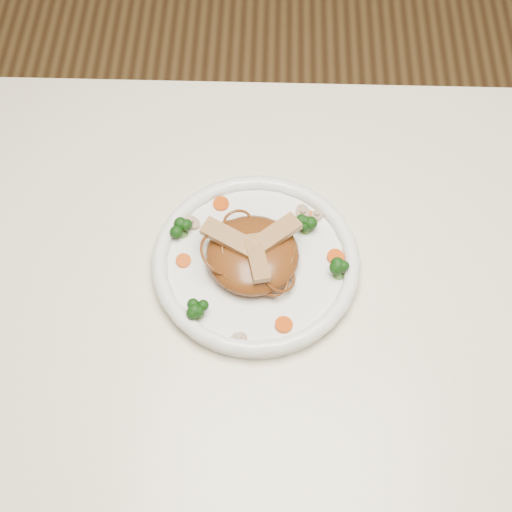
{
  "coord_description": "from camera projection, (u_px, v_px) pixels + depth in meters",
  "views": [
    {
      "loc": [
        -0.05,
        -0.43,
        1.6
      ],
      "look_at": [
        -0.06,
        0.07,
        0.78
      ],
      "focal_mm": 53.64,
      "sensor_mm": 36.0,
      "label": 1
    }
  ],
  "objects": [
    {
      "name": "chicken_a",
      "position": [
        273.0,
        236.0,
        0.95
      ],
      "size": [
        0.07,
        0.07,
        0.01
      ],
      "primitive_type": "cube",
      "rotation": [
        0.0,
        0.0,
        0.67
      ],
      "color": "tan",
      "rests_on": "noodle_mound"
    },
    {
      "name": "broccoli_3",
      "position": [
        340.0,
        269.0,
        0.95
      ],
      "size": [
        0.03,
        0.03,
        0.03
      ],
      "primitive_type": null,
      "rotation": [
        0.0,
        0.0,
        -0.04
      ],
      "color": "#0F400D",
      "rests_on": "plate"
    },
    {
      "name": "broccoli_1",
      "position": [
        182.0,
        229.0,
        0.99
      ],
      "size": [
        0.03,
        0.03,
        0.03
      ],
      "primitive_type": null,
      "rotation": [
        0.0,
        0.0,
        -0.3
      ],
      "color": "#0F400D",
      "rests_on": "plate"
    },
    {
      "name": "mushroom_3",
      "position": [
        303.0,
        213.0,
        1.01
      ],
      "size": [
        0.03,
        0.03,
        0.01
      ],
      "primitive_type": "cylinder",
      "rotation": [
        0.0,
        0.0,
        1.78
      ],
      "color": "beige",
      "rests_on": "plate"
    },
    {
      "name": "mushroom_0",
      "position": [
        239.0,
        339.0,
        0.91
      ],
      "size": [
        0.03,
        0.03,
        0.01
      ],
      "primitive_type": "cylinder",
      "rotation": [
        0.0,
        0.0,
        0.32
      ],
      "color": "beige",
      "rests_on": "plate"
    },
    {
      "name": "table",
      "position": [
        302.0,
        352.0,
        1.03
      ],
      "size": [
        1.2,
        0.8,
        0.75
      ],
      "color": "silver",
      "rests_on": "ground"
    },
    {
      "name": "plate",
      "position": [
        256.0,
        265.0,
        0.98
      ],
      "size": [
        0.31,
        0.31,
        0.02
      ],
      "primitive_type": "cylinder",
      "rotation": [
        0.0,
        0.0,
        0.19
      ],
      "color": "white",
      "rests_on": "table"
    },
    {
      "name": "chicken_c",
      "position": [
        257.0,
        258.0,
        0.93
      ],
      "size": [
        0.04,
        0.07,
        0.01
      ],
      "primitive_type": "cube",
      "rotation": [
        0.0,
        0.0,
        4.94
      ],
      "color": "tan",
      "rests_on": "noodle_mound"
    },
    {
      "name": "chicken_b",
      "position": [
        229.0,
        238.0,
        0.95
      ],
      "size": [
        0.08,
        0.06,
        0.01
      ],
      "primitive_type": "cube",
      "rotation": [
        0.0,
        0.0,
        2.64
      ],
      "color": "tan",
      "rests_on": "noodle_mound"
    },
    {
      "name": "mushroom_1",
      "position": [
        317.0,
        216.0,
        1.01
      ],
      "size": [
        0.03,
        0.03,
        0.01
      ],
      "primitive_type": "cylinder",
      "rotation": [
        0.0,
        0.0,
        0.92
      ],
      "color": "beige",
      "rests_on": "plate"
    },
    {
      "name": "broccoli_2",
      "position": [
        198.0,
        308.0,
        0.92
      ],
      "size": [
        0.03,
        0.03,
        0.03
      ],
      "primitive_type": null,
      "rotation": [
        0.0,
        0.0,
        -0.16
      ],
      "color": "#0F400D",
      "rests_on": "plate"
    },
    {
      "name": "noodle_mound",
      "position": [
        253.0,
        255.0,
        0.96
      ],
      "size": [
        0.14,
        0.14,
        0.04
      ],
      "primitive_type": "ellipsoid",
      "rotation": [
        0.0,
        0.0,
        0.19
      ],
      "color": "brown",
      "rests_on": "plate"
    },
    {
      "name": "ground",
      "position": [
        286.0,
        482.0,
        1.59
      ],
      "size": [
        4.0,
        4.0,
        0.0
      ],
      "primitive_type": "plane",
      "color": "#4C301A",
      "rests_on": "ground"
    },
    {
      "name": "carrot_1",
      "position": [
        183.0,
        261.0,
        0.97
      ],
      "size": [
        0.02,
        0.02,
        0.0
      ],
      "primitive_type": "cylinder",
      "rotation": [
        0.0,
        0.0,
        0.03
      ],
      "color": "#BE4406",
      "rests_on": "plate"
    },
    {
      "name": "carrot_2",
      "position": [
        335.0,
        257.0,
        0.98
      ],
      "size": [
        0.03,
        0.03,
        0.0
      ],
      "primitive_type": "cylinder",
      "rotation": [
        0.0,
        0.0,
        0.43
      ],
      "color": "#BE4406",
      "rests_on": "plate"
    },
    {
      "name": "mushroom_2",
      "position": [
        191.0,
        223.0,
        1.0
      ],
      "size": [
        0.04,
        0.04,
        0.01
      ],
      "primitive_type": "cylinder",
      "rotation": [
        0.0,
        0.0,
        -0.49
      ],
      "color": "beige",
      "rests_on": "plate"
    },
    {
      "name": "carrot_0",
      "position": [
        308.0,
        217.0,
        1.01
      ],
      "size": [
        0.02,
        0.02,
        0.0
      ],
      "primitive_type": "cylinder",
      "rotation": [
        0.0,
        0.0,
        0.08
      ],
      "color": "#BE4406",
      "rests_on": "plate"
    },
    {
      "name": "carrot_4",
      "position": [
        284.0,
        325.0,
        0.92
      ],
      "size": [
        0.02,
        0.02,
        0.0
      ],
      "primitive_type": "cylinder",
      "rotation": [
        0.0,
        0.0,
        -0.08
      ],
      "color": "#BE4406",
      "rests_on": "plate"
    },
    {
      "name": "broccoli_0",
      "position": [
        307.0,
        224.0,
        0.99
      ],
      "size": [
        0.03,
        0.03,
        0.03
      ],
      "primitive_type": null,
      "rotation": [
        0.0,
        0.0,
        0.03
      ],
      "color": "#0F400D",
      "rests_on": "plate"
    },
    {
      "name": "carrot_3",
      "position": [
        221.0,
        204.0,
        1.02
      ],
      "size": [
        0.02,
        0.02,
        0.0
      ],
      "primitive_type": "cylinder",
      "rotation": [
        0.0,
        0.0,
        0.16
      ],
      "color": "#BE4406",
      "rests_on": "plate"
    }
  ]
}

